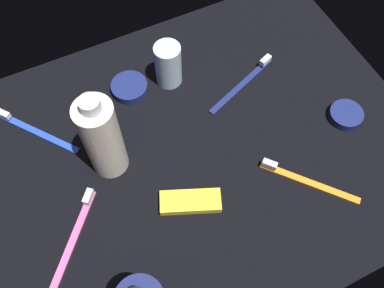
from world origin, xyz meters
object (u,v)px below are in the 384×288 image
toothbrush_orange (303,179)px  cream_tin_left (346,115)px  cream_tin_right (130,88)px  toothbrush_pink (75,233)px  toothbrush_navy (245,81)px  snack_bar_yellow (190,202)px  toothbrush_blue (32,129)px  deodorant_stick (168,65)px  bodywash_bottle (102,138)px

toothbrush_orange → cream_tin_left: 16.46cm
toothbrush_orange → cream_tin_right: size_ratio=2.01×
toothbrush_orange → toothbrush_pink: bearing=168.2°
toothbrush_navy → cream_tin_left: bearing=-49.4°
toothbrush_navy → snack_bar_yellow: bearing=-138.7°
toothbrush_navy → toothbrush_blue: bearing=169.6°
snack_bar_yellow → deodorant_stick: bearing=96.2°
deodorant_stick → cream_tin_left: 35.30cm
toothbrush_pink → snack_bar_yellow: bearing=-9.6°
deodorant_stick → cream_tin_right: deodorant_stick is taller
bodywash_bottle → toothbrush_blue: bodywash_bottle is taller
toothbrush_orange → cream_tin_left: size_ratio=2.27×
bodywash_bottle → cream_tin_left: size_ratio=3.07×
cream_tin_left → cream_tin_right: cream_tin_right is taller
toothbrush_blue → snack_bar_yellow: bearing=-51.8°
toothbrush_pink → snack_bar_yellow: (19.52, -3.31, 0.14)cm
toothbrush_navy → toothbrush_pink: size_ratio=1.19×
toothbrush_orange → snack_bar_yellow: toothbrush_orange is taller
deodorant_stick → snack_bar_yellow: (-7.69, -25.84, -3.90)cm
deodorant_stick → toothbrush_orange: (12.02, -30.70, -4.05)cm
toothbrush_orange → snack_bar_yellow: (-19.72, 4.86, 0.14)cm
cream_tin_right → bodywash_bottle: bearing=-123.9°
deodorant_stick → cream_tin_left: size_ratio=1.47×
deodorant_stick → toothbrush_pink: size_ratio=0.65×
toothbrush_navy → cream_tin_left: (13.28, -15.51, 0.24)cm
bodywash_bottle → cream_tin_right: 18.11cm
snack_bar_yellow → cream_tin_left: 34.36cm
deodorant_stick → toothbrush_blue: deodorant_stick is taller
deodorant_stick → toothbrush_pink: 35.56cm
snack_bar_yellow → cream_tin_left: size_ratio=1.64×
toothbrush_orange → cream_tin_right: 37.54cm
toothbrush_navy → deodorant_stick: bearing=150.7°
toothbrush_navy → toothbrush_orange: (-1.24, -23.25, 0.00)cm
bodywash_bottle → snack_bar_yellow: 18.30cm
toothbrush_orange → toothbrush_pink: 40.09cm
toothbrush_navy → toothbrush_orange: 23.28cm
bodywash_bottle → toothbrush_navy: bearing=9.4°
toothbrush_navy → cream_tin_right: 23.01cm
cream_tin_right → toothbrush_blue: bearing=-177.5°
deodorant_stick → cream_tin_left: deodorant_stick is taller
toothbrush_blue → snack_bar_yellow: toothbrush_blue is taller
cream_tin_right → toothbrush_navy: bearing=-21.4°
toothbrush_pink → cream_tin_left: toothbrush_pink is taller
toothbrush_pink → cream_tin_right: size_ratio=2.01×
toothbrush_blue → cream_tin_left: bearing=-22.9°
bodywash_bottle → cream_tin_left: bodywash_bottle is taller
deodorant_stick → toothbrush_orange: size_ratio=0.65×
toothbrush_blue → cream_tin_right: (19.92, 0.85, 0.30)cm
deodorant_stick → snack_bar_yellow: deodorant_stick is taller
toothbrush_orange → toothbrush_pink: (-39.24, 8.18, 0.00)cm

